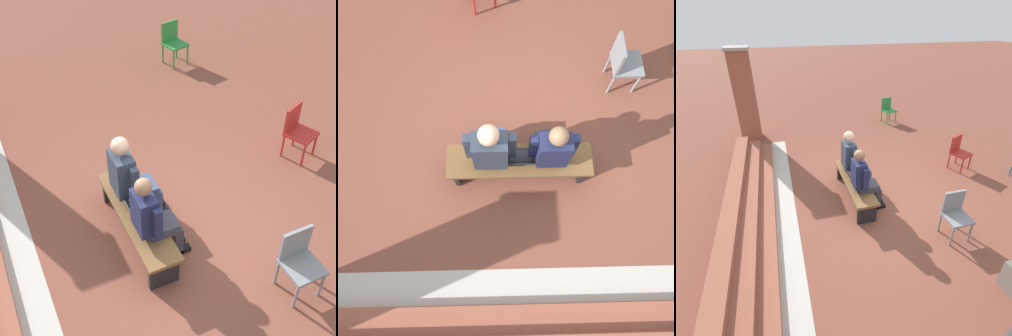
# 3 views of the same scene
# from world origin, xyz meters

# --- Properties ---
(ground_plane) EXTENTS (60.00, 60.00, 0.00)m
(ground_plane) POSITION_xyz_m (0.00, 0.00, 0.00)
(ground_plane) COLOR brown
(concrete_strip) EXTENTS (6.60, 0.40, 0.01)m
(concrete_strip) POSITION_xyz_m (0.16, 1.78, 0.00)
(concrete_strip) COLOR #B7B2A8
(concrete_strip) RESTS_ON ground
(bench) EXTENTS (1.80, 0.44, 0.45)m
(bench) POSITION_xyz_m (0.16, 0.31, 0.35)
(bench) COLOR brown
(bench) RESTS_ON ground
(person_student) EXTENTS (0.53, 0.67, 1.33)m
(person_student) POSITION_xyz_m (-0.20, 0.24, 0.71)
(person_student) COLOR #383842
(person_student) RESTS_ON ground
(person_adult) EXTENTS (0.58, 0.73, 1.40)m
(person_adult) POSITION_xyz_m (0.50, 0.24, 0.74)
(person_adult) COLOR #384C75
(person_adult) RESTS_ON ground
(laptop) EXTENTS (0.32, 0.29, 0.21)m
(laptop) POSITION_xyz_m (0.14, 0.32, 0.50)
(laptop) COLOR black
(laptop) RESTS_ON bench
(plastic_chair_far_left) EXTENTS (0.42, 0.42, 0.84)m
(plastic_chair_far_left) POSITION_xyz_m (-1.29, -1.07, 0.48)
(plastic_chair_far_left) COLOR gray
(plastic_chair_far_left) RESTS_ON ground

